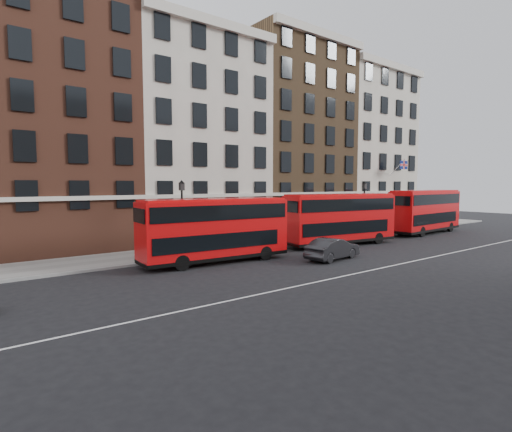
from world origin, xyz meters
TOP-DOWN VIEW (x-y plane):
  - ground at (0.00, 0.00)m, footprint 120.00×120.00m
  - pavement at (0.00, 10.50)m, footprint 80.00×5.00m
  - kerb at (0.00, 8.00)m, footprint 80.00×0.30m
  - road_centre_line at (0.00, -2.00)m, footprint 70.00×0.12m
  - building_terrace at (-0.31, 17.88)m, footprint 64.00×11.95m
  - bus_b at (-4.67, 5.74)m, footprint 10.21×3.14m
  - bus_c at (7.73, 5.74)m, footprint 10.60×3.90m
  - bus_d at (21.29, 5.73)m, footprint 10.96×3.29m
  - car_front at (2.29, 1.76)m, footprint 4.71×2.17m
  - lamp_post_left at (-5.24, 9.25)m, footprint 0.44×0.44m
  - lamp_post_right at (14.83, 8.68)m, footprint 0.44×0.44m
  - traffic_light at (24.78, 8.48)m, footprint 0.25×0.45m
  - iron_railings at (0.00, 12.70)m, footprint 6.60×0.06m

SIDE VIEW (x-z plane):
  - ground at x=0.00m, z-range 0.00..0.00m
  - road_centre_line at x=0.00m, z-range 0.00..0.01m
  - pavement at x=0.00m, z-range 0.00..0.15m
  - kerb at x=0.00m, z-range 0.00..0.16m
  - iron_railings at x=0.00m, z-range 0.15..1.15m
  - car_front at x=2.29m, z-range 0.00..1.50m
  - bus_b at x=-4.67m, z-range 0.15..4.38m
  - bus_c at x=7.73m, z-range 0.16..4.51m
  - bus_d at x=21.29m, z-range 0.16..4.71m
  - traffic_light at x=24.78m, z-range 0.81..4.08m
  - lamp_post_left at x=-5.24m, z-range 0.42..5.74m
  - lamp_post_right at x=14.83m, z-range 0.42..5.74m
  - building_terrace at x=-0.31m, z-range -0.76..21.24m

